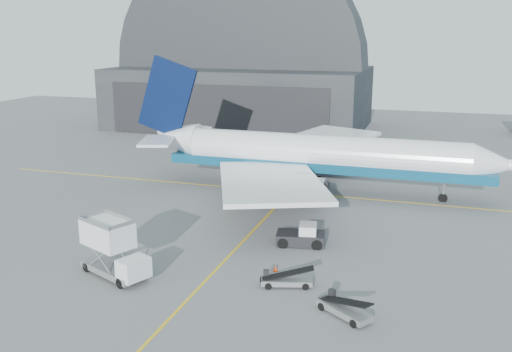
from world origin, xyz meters
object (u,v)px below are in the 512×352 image
(airliner, at_px, (310,154))
(belt_loader_b, at_px, (344,309))
(pushback_tug, at_px, (302,237))
(belt_loader_a, at_px, (286,280))
(catering_truck, at_px, (113,249))

(airliner, xyz_separation_m, belt_loader_b, (9.31, -30.66, -4.04))
(pushback_tug, distance_m, belt_loader_b, 13.77)
(pushback_tug, distance_m, belt_loader_a, 9.10)
(airliner, distance_m, belt_loader_a, 27.92)
(catering_truck, relative_size, pushback_tug, 1.45)
(belt_loader_a, xyz_separation_m, belt_loader_b, (5.05, -3.37, 0.04))
(catering_truck, height_order, belt_loader_b, catering_truck)
(airliner, distance_m, belt_loader_b, 32.30)
(pushback_tug, height_order, belt_loader_a, pushback_tug)
(airliner, xyz_separation_m, pushback_tug, (3.39, -18.23, -3.80))
(catering_truck, bearing_deg, belt_loader_b, 20.83)
(airliner, height_order, belt_loader_b, airliner)
(catering_truck, relative_size, belt_loader_a, 1.63)
(pushback_tug, bearing_deg, belt_loader_a, -94.33)
(catering_truck, relative_size, belt_loader_b, 1.62)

